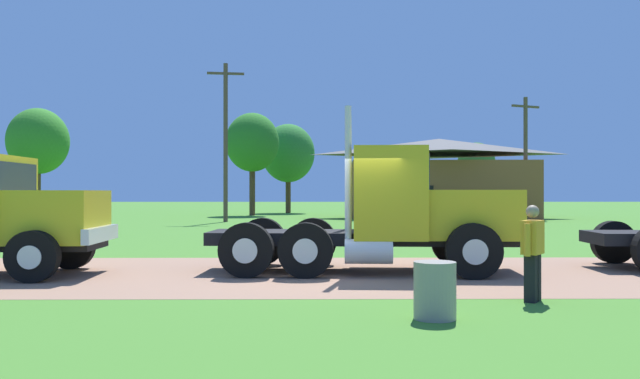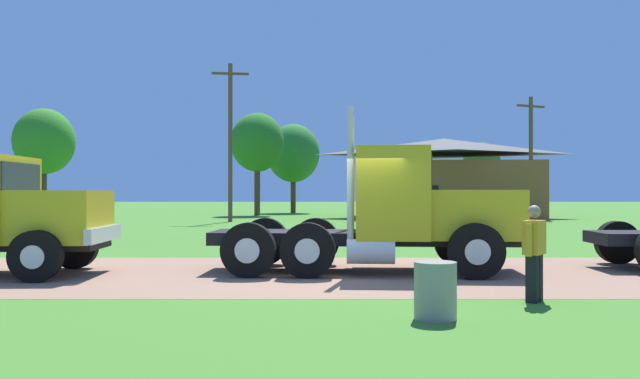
# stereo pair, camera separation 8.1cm
# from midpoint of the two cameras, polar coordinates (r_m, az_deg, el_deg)

# --- Properties ---
(ground_plane) EXTENTS (200.00, 200.00, 0.00)m
(ground_plane) POSITION_cam_midpoint_polar(r_m,az_deg,el_deg) (14.21, 1.60, -7.48)
(ground_plane) COLOR #427928
(dirt_track) EXTENTS (120.00, 6.73, 0.01)m
(dirt_track) POSITION_cam_midpoint_polar(r_m,az_deg,el_deg) (14.21, 1.60, -7.47)
(dirt_track) COLOR #956E56
(dirt_track) RESTS_ON ground_plane
(truck_foreground_white) EXTENTS (7.07, 3.07, 3.62)m
(truck_foreground_white) POSITION_cam_midpoint_polar(r_m,az_deg,el_deg) (14.54, 6.78, -2.17)
(truck_foreground_white) COLOR black
(truck_foreground_white) RESTS_ON ground_plane
(visitor_standing_near) EXTENTS (0.48, 0.56, 1.58)m
(visitor_standing_near) POSITION_cam_midpoint_polar(r_m,az_deg,el_deg) (11.11, 18.17, -5.07)
(visitor_standing_near) COLOR gold
(visitor_standing_near) RESTS_ON ground_plane
(steel_barrel) EXTENTS (0.60, 0.60, 0.81)m
(steel_barrel) POSITION_cam_midpoint_polar(r_m,az_deg,el_deg) (9.32, 9.92, -8.82)
(steel_barrel) COLOR gray
(steel_barrel) RESTS_ON ground_plane
(shed_building) EXTENTS (13.07, 8.44, 5.49)m
(shed_building) POSITION_cam_midpoint_polar(r_m,az_deg,el_deg) (45.40, 10.48, 0.87)
(shed_building) COLOR brown
(shed_building) RESTS_ON ground_plane
(utility_pole_near) EXTENTS (2.20, 0.45, 9.47)m
(utility_pole_near) POSITION_cam_midpoint_polar(r_m,az_deg,el_deg) (38.82, -8.45, 4.53)
(utility_pole_near) COLOR brown
(utility_pole_near) RESTS_ON ground_plane
(utility_pole_far) EXTENTS (2.06, 1.03, 7.91)m
(utility_pole_far) POSITION_cam_midpoint_polar(r_m,az_deg,el_deg) (43.44, 17.75, 2.98)
(utility_pole_far) COLOR brown
(utility_pole_far) RESTS_ON ground_plane
(tree_left) EXTENTS (4.87, 4.87, 8.60)m
(tree_left) POSITION_cam_midpoint_polar(r_m,az_deg,el_deg) (57.12, -23.80, 3.93)
(tree_left) COLOR #513823
(tree_left) RESTS_ON ground_plane
(tree_mid) EXTENTS (4.06, 4.06, 7.79)m
(tree_mid) POSITION_cam_midpoint_polar(r_m,az_deg,el_deg) (49.06, -6.09, 4.15)
(tree_mid) COLOR #513823
(tree_mid) RESTS_ON ground_plane
(tree_right) EXTENTS (4.51, 4.51, 7.56)m
(tree_right) POSITION_cam_midpoint_polar(r_m,az_deg,el_deg) (54.64, -2.89, 3.22)
(tree_right) COLOR #513823
(tree_right) RESTS_ON ground_plane
(tree_far_right) EXTENTS (3.29, 3.29, 6.15)m
(tree_far_right) POSITION_cam_midpoint_polar(r_m,az_deg,el_deg) (58.26, 13.69, 2.27)
(tree_far_right) COLOR #513823
(tree_far_right) RESTS_ON ground_plane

